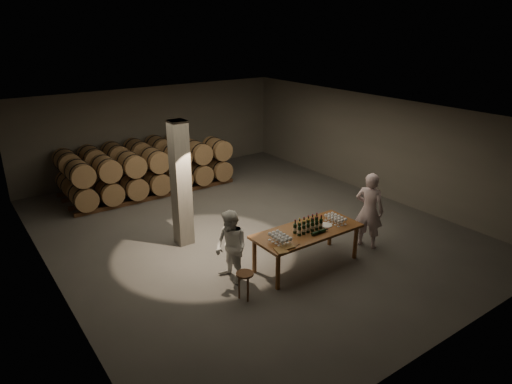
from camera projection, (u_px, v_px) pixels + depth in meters
room at (181, 184)px, 11.27m from camera, size 12.00×12.00×12.00m
tasting_table at (307, 234)px, 10.47m from camera, size 2.60×1.10×0.90m
barrel_stack_back at (128, 163)px, 15.59m from camera, size 4.70×0.95×1.57m
barrel_stack_front at (155, 171)px, 14.74m from camera, size 5.48×0.95×1.57m
bottle_cluster at (308, 226)px, 10.36m from camera, size 0.73×0.23×0.33m
lying_bottles at (319, 232)px, 10.24m from camera, size 0.48×0.08×0.08m
glass_cluster_left at (280, 237)px, 9.81m from camera, size 0.31×0.53×0.19m
glass_cluster_right at (336, 218)px, 10.79m from camera, size 0.30×0.52×0.17m
plate at (326, 225)px, 10.66m from camera, size 0.31×0.31×0.02m
notebook_near at (288, 247)px, 9.63m from camera, size 0.28×0.24×0.03m
notebook_corner at (281, 250)px, 9.49m from camera, size 0.31×0.35×0.03m
pen at (298, 245)px, 9.73m from camera, size 0.13×0.04×0.01m
stool at (245, 278)px, 9.27m from camera, size 0.36×0.36×0.60m
person_man at (369, 210)px, 11.31m from camera, size 0.72×0.84×1.96m
person_woman at (231, 247)px, 9.80m from camera, size 0.71×0.87×1.65m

